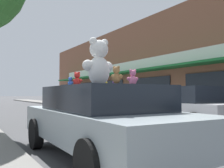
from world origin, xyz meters
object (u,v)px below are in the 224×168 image
at_px(teddy_bear_giant, 99,63).
at_px(teddy_bear_pink, 133,78).
at_px(plush_art_car, 102,118).
at_px(teddy_bear_purple, 115,81).
at_px(teddy_bear_blue, 70,82).
at_px(teddy_bear_cream, 96,82).
at_px(teddy_bear_brown, 116,75).
at_px(teddy_bear_red, 77,80).
at_px(teddy_bear_yellow, 104,82).
at_px(parked_car_far_center, 184,105).
at_px(teddy_bear_orange, 95,83).

xyz_separation_m(teddy_bear_giant, teddy_bear_pink, (0.51, -0.43, -0.30)).
relative_size(plush_art_car, teddy_bear_purple, 18.41).
distance_m(plush_art_car, teddy_bear_blue, 1.22).
bearing_deg(teddy_bear_pink, teddy_bear_cream, -71.55).
bearing_deg(teddy_bear_brown, teddy_bear_red, -32.84).
bearing_deg(teddy_bear_yellow, teddy_bear_brown, 132.64).
bearing_deg(teddy_bear_pink, teddy_bear_red, -52.77).
distance_m(teddy_bear_cream, parked_car_far_center, 4.89).
xyz_separation_m(teddy_bear_cream, teddy_bear_orange, (0.14, 0.32, -0.00)).
xyz_separation_m(teddy_bear_giant, teddy_bear_yellow, (0.65, 0.97, -0.32)).
distance_m(teddy_bear_brown, teddy_bear_pink, 1.01).
height_order(teddy_bear_cream, parked_car_far_center, teddy_bear_cream).
xyz_separation_m(teddy_bear_purple, parked_car_far_center, (4.31, 1.99, -0.72)).
bearing_deg(teddy_bear_cream, teddy_bear_yellow, -89.23).
bearing_deg(plush_art_car, parked_car_far_center, 26.91).
relative_size(teddy_bear_cream, teddy_bear_orange, 1.03).
xyz_separation_m(teddy_bear_yellow, teddy_bear_orange, (-0.12, 0.20, -0.03)).
distance_m(teddy_bear_blue, teddy_bear_yellow, 0.85).
distance_m(teddy_bear_yellow, teddy_bear_orange, 0.24).
distance_m(teddy_bear_giant, teddy_bear_cream, 1.00).
bearing_deg(parked_car_far_center, plush_art_car, -154.18).
bearing_deg(teddy_bear_giant, teddy_bear_orange, -120.83).
height_order(teddy_bear_pink, parked_car_far_center, teddy_bear_pink).
xyz_separation_m(teddy_bear_red, teddy_bear_brown, (-0.19, -1.95, -0.03)).
bearing_deg(teddy_bear_cream, teddy_bear_giant, 131.73).
height_order(teddy_bear_brown, teddy_bear_cream, teddy_bear_brown).
distance_m(teddy_bear_pink, teddy_bear_yellow, 1.41).
relative_size(teddy_bear_red, teddy_bear_pink, 1.07).
distance_m(teddy_bear_giant, teddy_bear_blue, 1.06).
distance_m(teddy_bear_purple, teddy_bear_brown, 1.76).
relative_size(plush_art_car, teddy_bear_orange, 21.02).
bearing_deg(plush_art_car, teddy_bear_orange, 70.83).
bearing_deg(teddy_bear_blue, teddy_bear_brown, 155.50).
height_order(teddy_bear_red, teddy_bear_yellow, teddy_bear_red).
bearing_deg(parked_car_far_center, teddy_bear_blue, -164.50).
bearing_deg(parked_car_far_center, teddy_bear_orange, -164.39).
bearing_deg(parked_car_far_center, teddy_bear_brown, -146.30).
bearing_deg(teddy_bear_purple, teddy_bear_pink, 52.44).
relative_size(teddy_bear_blue, teddy_bear_cream, 0.97).
height_order(plush_art_car, teddy_bear_orange, teddy_bear_orange).
height_order(plush_art_car, teddy_bear_yellow, teddy_bear_yellow).
bearing_deg(teddy_bear_blue, teddy_bear_purple, -146.02).
distance_m(plush_art_car, teddy_bear_yellow, 1.30).
height_order(teddy_bear_yellow, parked_car_far_center, teddy_bear_yellow).
xyz_separation_m(teddy_bear_giant, parked_car_far_center, (4.97, 2.42, -1.04)).
bearing_deg(teddy_bear_pink, teddy_bear_brown, 52.67).
distance_m(teddy_bear_giant, teddy_bear_orange, 1.33).
height_order(teddy_bear_yellow, teddy_bear_orange, teddy_bear_yellow).
xyz_separation_m(teddy_bear_purple, teddy_bear_cream, (-0.26, 0.43, -0.01)).
height_order(plush_art_car, teddy_bear_pink, teddy_bear_pink).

